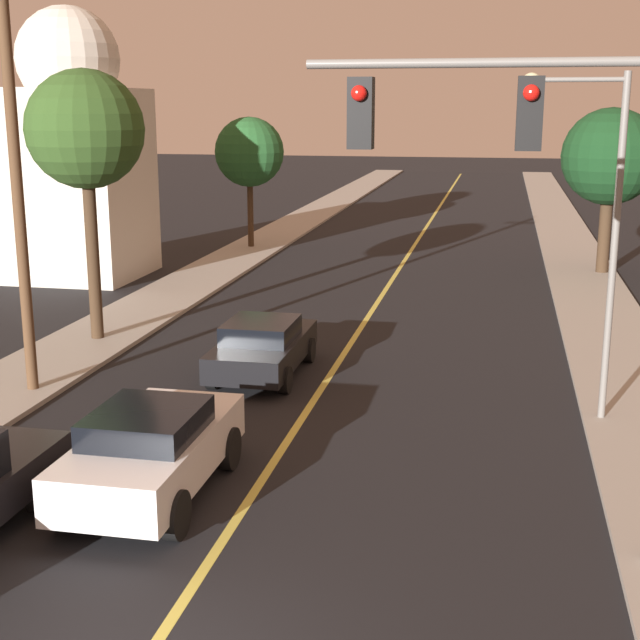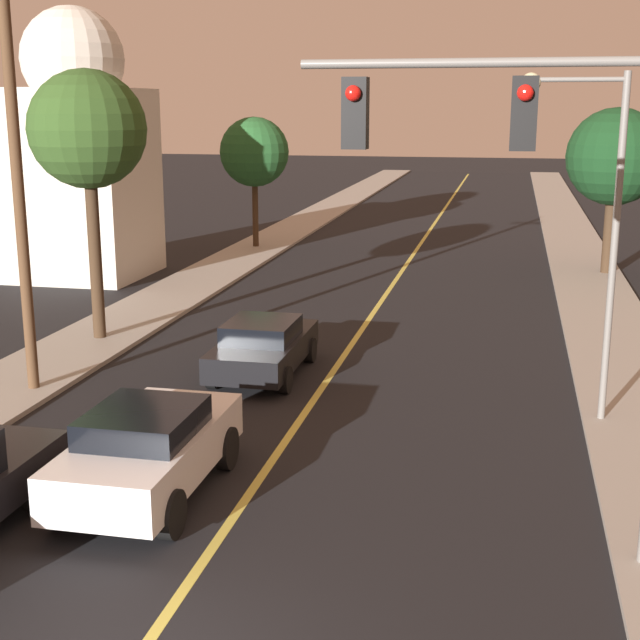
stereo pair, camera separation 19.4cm
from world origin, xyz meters
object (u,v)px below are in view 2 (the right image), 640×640
(car_near_lane_second, at_px, (263,346))
(utility_pole_left, at_px, (17,174))
(car_near_lane_front, at_px, (149,449))
(tree_left_near, at_px, (88,131))
(traffic_signal_mast, at_px, (553,202))
(tree_left_far, at_px, (254,152))
(streetlamp_right, at_px, (591,199))
(tree_right_near, at_px, (615,158))
(domed_building_left, at_px, (79,153))

(car_near_lane_second, relative_size, utility_pole_left, 0.45)
(car_near_lane_front, distance_m, tree_left_near, 11.06)
(traffic_signal_mast, distance_m, utility_pole_left, 11.65)
(car_near_lane_front, height_order, tree_left_far, tree_left_far)
(streetlamp_right, height_order, tree_left_far, streetlamp_right)
(tree_right_near, relative_size, domed_building_left, 0.63)
(car_near_lane_front, height_order, tree_right_near, tree_right_near)
(domed_building_left, bearing_deg, car_near_lane_front, -60.67)
(car_near_lane_front, bearing_deg, tree_left_near, 120.07)
(car_near_lane_front, xyz_separation_m, utility_pole_left, (-4.52, 4.41, 3.89))
(tree_right_near, bearing_deg, tree_left_far, 167.03)
(streetlamp_right, distance_m, tree_left_far, 22.96)
(tree_left_far, bearing_deg, tree_left_near, -89.00)
(tree_left_near, bearing_deg, streetlamp_right, -17.42)
(car_near_lane_second, relative_size, domed_building_left, 0.42)
(tree_left_near, distance_m, domed_building_left, 9.70)
(car_near_lane_front, distance_m, utility_pole_left, 7.42)
(utility_pole_left, bearing_deg, tree_right_near, 51.25)
(utility_pole_left, distance_m, tree_left_far, 20.07)
(traffic_signal_mast, relative_size, tree_left_far, 1.23)
(utility_pole_left, relative_size, tree_left_near, 1.29)
(tree_left_far, bearing_deg, domed_building_left, -120.80)
(tree_left_far, xyz_separation_m, domed_building_left, (-4.34, -7.27, 0.29))
(traffic_signal_mast, height_order, streetlamp_right, traffic_signal_mast)
(utility_pole_left, height_order, tree_left_far, utility_pole_left)
(traffic_signal_mast, relative_size, domed_building_left, 0.72)
(car_near_lane_front, bearing_deg, car_near_lane_second, 90.00)
(car_near_lane_front, xyz_separation_m, tree_right_near, (8.93, 21.17, 3.44))
(car_near_lane_front, distance_m, tree_right_near, 23.23)
(car_near_lane_front, xyz_separation_m, tree_left_near, (-5.04, 8.70, 4.62))
(tree_right_near, bearing_deg, tree_left_near, -138.24)
(car_near_lane_front, relative_size, car_near_lane_second, 1.05)
(tree_left_near, bearing_deg, tree_left_far, 91.00)
(streetlamp_right, relative_size, tree_left_far, 1.20)
(tree_left_near, bearing_deg, domed_building_left, 118.55)
(car_near_lane_front, bearing_deg, tree_right_near, 67.13)
(tree_left_far, bearing_deg, streetlamp_right, -58.02)
(traffic_signal_mast, height_order, domed_building_left, domed_building_left)
(utility_pole_left, xyz_separation_m, tree_left_near, (-0.51, 4.29, 0.73))
(car_near_lane_front, bearing_deg, streetlamp_right, 35.96)
(streetlamp_right, relative_size, tree_right_near, 1.11)
(tree_left_near, bearing_deg, utility_pole_left, -83.18)
(car_near_lane_second, relative_size, traffic_signal_mast, 0.59)
(tree_left_near, distance_m, tree_left_far, 15.81)
(car_near_lane_front, bearing_deg, traffic_signal_mast, -7.42)
(streetlamp_right, xyz_separation_m, tree_left_far, (-12.16, 19.48, -0.27))
(traffic_signal_mast, bearing_deg, tree_left_far, 113.99)
(utility_pole_left, xyz_separation_m, tree_left_far, (-0.79, 20.04, -0.59))
(car_near_lane_second, bearing_deg, utility_pole_left, -153.19)
(traffic_signal_mast, xyz_separation_m, tree_left_far, (-11.22, 25.22, -0.78))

